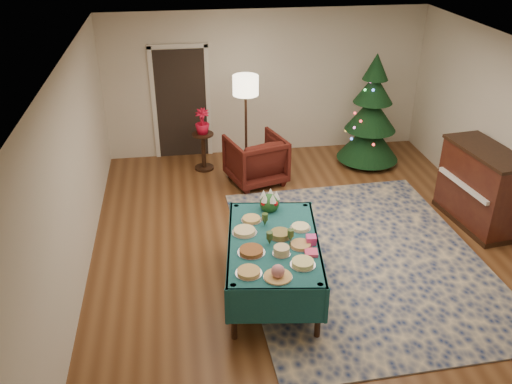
{
  "coord_description": "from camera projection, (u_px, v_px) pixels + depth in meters",
  "views": [
    {
      "loc": [
        -1.68,
        -6.26,
        4.3
      ],
      "look_at": [
        -0.73,
        -0.0,
        0.94
      ],
      "focal_mm": 38.0,
      "sensor_mm": 36.0,
      "label": 1
    }
  ],
  "objects": [
    {
      "name": "platter_0",
      "position": [
        249.0,
        272.0,
        5.9
      ],
      "size": [
        0.3,
        0.3,
        0.05
      ],
      "color": "silver",
      "rests_on": "buffet_table"
    },
    {
      "name": "christmas_tree",
      "position": [
        371.0,
        116.0,
        9.79
      ],
      "size": [
        1.42,
        1.42,
        2.06
      ],
      "color": "black",
      "rests_on": "ground"
    },
    {
      "name": "platter_2",
      "position": [
        303.0,
        263.0,
        6.04
      ],
      "size": [
        0.29,
        0.29,
        0.06
      ],
      "color": "silver",
      "rests_on": "buffet_table"
    },
    {
      "name": "potted_plant",
      "position": [
        202.0,
        127.0,
        9.6
      ],
      "size": [
        0.26,
        0.46,
        0.26
      ],
      "primitive_type": "imported",
      "color": "red",
      "rests_on": "side_table"
    },
    {
      "name": "platter_8",
      "position": [
        300.0,
        227.0,
        6.73
      ],
      "size": [
        0.26,
        0.26,
        0.04
      ],
      "color": "silver",
      "rests_on": "buffet_table"
    },
    {
      "name": "side_table",
      "position": [
        204.0,
        152.0,
        9.83
      ],
      "size": [
        0.39,
        0.39,
        0.69
      ],
      "color": "black",
      "rests_on": "ground"
    },
    {
      "name": "rug",
      "position": [
        361.0,
        257.0,
        7.46
      ],
      "size": [
        3.33,
        4.3,
        0.02
      ],
      "primitive_type": "cube",
      "rotation": [
        0.0,
        0.0,
        0.03
      ],
      "color": "navy",
      "rests_on": "ground"
    },
    {
      "name": "platter_1",
      "position": [
        278.0,
        273.0,
        5.82
      ],
      "size": [
        0.32,
        0.32,
        0.16
      ],
      "color": "silver",
      "rests_on": "buffet_table"
    },
    {
      "name": "platter_9",
      "position": [
        251.0,
        219.0,
        6.9
      ],
      "size": [
        0.27,
        0.27,
        0.04
      ],
      "color": "silver",
      "rests_on": "buffet_table"
    },
    {
      "name": "platter_6",
      "position": [
        244.0,
        231.0,
        6.63
      ],
      "size": [
        0.31,
        0.31,
        0.05
      ],
      "color": "silver",
      "rests_on": "buffet_table"
    },
    {
      "name": "doorway",
      "position": [
        181.0,
        101.0,
        10.02
      ],
      "size": [
        1.08,
        0.04,
        2.16
      ],
      "color": "black",
      "rests_on": "ground"
    },
    {
      "name": "goblet_2",
      "position": [
        270.0,
        238.0,
        6.38
      ],
      "size": [
        0.08,
        0.08,
        0.17
      ],
      "color": "#2D471E",
      "rests_on": "buffet_table"
    },
    {
      "name": "buffet_table",
      "position": [
        273.0,
        251.0,
        6.57
      ],
      "size": [
        1.36,
        2.04,
        0.74
      ],
      "color": "black",
      "rests_on": "ground"
    },
    {
      "name": "floor_lamp",
      "position": [
        246.0,
        92.0,
        9.1
      ],
      "size": [
        0.44,
        0.44,
        1.8
      ],
      "color": "#A57F3F",
      "rests_on": "ground"
    },
    {
      "name": "room_shell",
      "position": [
        311.0,
        160.0,
        7.08
      ],
      "size": [
        7.0,
        7.0,
        7.0
      ],
      "color": "#593319",
      "rests_on": "ground"
    },
    {
      "name": "platter_3",
      "position": [
        251.0,
        251.0,
        6.26
      ],
      "size": [
        0.33,
        0.33,
        0.05
      ],
      "color": "silver",
      "rests_on": "buffet_table"
    },
    {
      "name": "platter_4",
      "position": [
        282.0,
        251.0,
        6.22
      ],
      "size": [
        0.22,
        0.22,
        0.1
      ],
      "color": "silver",
      "rests_on": "buffet_table"
    },
    {
      "name": "centerpiece",
      "position": [
        269.0,
        201.0,
        7.09
      ],
      "size": [
        0.27,
        0.27,
        0.31
      ],
      "color": "#1E4C1E",
      "rests_on": "buffet_table"
    },
    {
      "name": "armchair",
      "position": [
        256.0,
        157.0,
        9.32
      ],
      "size": [
        1.09,
        1.06,
        0.92
      ],
      "primitive_type": "imported",
      "rotation": [
        0.0,
        0.0,
        3.43
      ],
      "color": "#42130E",
      "rests_on": "ground"
    },
    {
      "name": "goblet_1",
      "position": [
        291.0,
        235.0,
        6.42
      ],
      "size": [
        0.08,
        0.08,
        0.17
      ],
      "color": "#2D471E",
      "rests_on": "buffet_table"
    },
    {
      "name": "platter_7",
      "position": [
        280.0,
        234.0,
        6.55
      ],
      "size": [
        0.28,
        0.28,
        0.07
      ],
      "color": "silver",
      "rests_on": "buffet_table"
    },
    {
      "name": "gift_box",
      "position": [
        311.0,
        240.0,
        6.42
      ],
      "size": [
        0.13,
        0.13,
        0.1
      ],
      "primitive_type": "cube",
      "rotation": [
        0.0,
        0.0,
        -0.14
      ],
      "color": "#DC3D8B",
      "rests_on": "buffet_table"
    },
    {
      "name": "goblet_0",
      "position": [
        265.0,
        219.0,
        6.75
      ],
      "size": [
        0.08,
        0.08,
        0.17
      ],
      "color": "#2D471E",
      "rests_on": "buffet_table"
    },
    {
      "name": "piano",
      "position": [
        481.0,
        188.0,
        8.02
      ],
      "size": [
        0.8,
        1.46,
        1.21
      ],
      "color": "black",
      "rests_on": "ground"
    },
    {
      "name": "platter_5",
      "position": [
        301.0,
        245.0,
        6.38
      ],
      "size": [
        0.28,
        0.28,
        0.04
      ],
      "color": "silver",
      "rests_on": "buffet_table"
    },
    {
      "name": "napkin_stack",
      "position": [
        311.0,
        253.0,
        6.23
      ],
      "size": [
        0.17,
        0.17,
        0.04
      ],
      "primitive_type": "cube",
      "rotation": [
        0.0,
        0.0,
        -0.14
      ],
      "color": "#EB4171",
      "rests_on": "buffet_table"
    }
  ]
}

